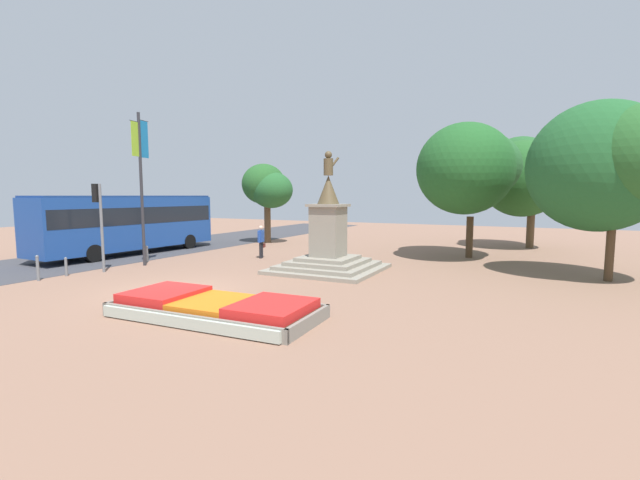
% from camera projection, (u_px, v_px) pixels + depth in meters
% --- Properties ---
extents(ground_plane, '(78.28, 78.28, 0.00)m').
position_uv_depth(ground_plane, '(174.00, 292.00, 14.95)').
color(ground_plane, '#8C6651').
extents(street_asphalt_strip, '(7.00, 68.49, 0.01)m').
position_uv_depth(street_asphalt_strip, '(10.00, 270.00, 19.39)').
color(street_asphalt_strip, '#3D3D42').
rests_on(street_asphalt_strip, ground_plane).
extents(flower_planter, '(5.98, 2.80, 0.59)m').
position_uv_depth(flower_planter, '(214.00, 308.00, 11.86)').
color(flower_planter, '#38281C').
rests_on(flower_planter, ground_plane).
extents(statue_monument, '(4.51, 4.51, 5.29)m').
position_uv_depth(statue_monument, '(328.00, 247.00, 19.09)').
color(statue_monument, gray).
rests_on(statue_monument, ground_plane).
extents(traffic_light_mid_block, '(0.42, 0.31, 3.86)m').
position_uv_depth(traffic_light_mid_block, '(99.00, 211.00, 18.57)').
color(traffic_light_mid_block, slate).
rests_on(traffic_light_mid_block, ground_plane).
extents(banner_pole, '(0.25, 1.26, 7.21)m').
position_uv_depth(banner_pole, '(141.00, 180.00, 20.21)').
color(banner_pole, '#2D2D33').
rests_on(banner_pole, ground_plane).
extents(city_bus, '(2.93, 10.76, 3.35)m').
position_uv_depth(city_bus, '(129.00, 221.00, 24.49)').
color(city_bus, '#1E4799').
rests_on(city_bus, ground_plane).
extents(pedestrian_with_handbag, '(0.28, 0.73, 1.76)m').
position_uv_depth(pedestrian_with_handbag, '(261.00, 240.00, 22.89)').
color(pedestrian_with_handbag, black).
rests_on(pedestrian_with_handbag, ground_plane).
extents(kerb_bollard_mid_a, '(0.12, 0.12, 1.03)m').
position_uv_depth(kerb_bollard_mid_a, '(38.00, 267.00, 16.85)').
color(kerb_bollard_mid_a, slate).
rests_on(kerb_bollard_mid_a, ground_plane).
extents(kerb_bollard_mid_b, '(0.12, 0.12, 0.80)m').
position_uv_depth(kerb_bollard_mid_b, '(66.00, 266.00, 17.84)').
color(kerb_bollard_mid_b, slate).
rests_on(kerb_bollard_mid_b, ground_plane).
extents(kerb_bollard_north, '(0.17, 0.17, 0.85)m').
position_uv_depth(kerb_bollard_north, '(147.00, 253.00, 21.61)').
color(kerb_bollard_north, slate).
rests_on(kerb_bollard_north, ground_plane).
extents(park_tree_far_left, '(3.73, 3.26, 5.58)m').
position_uv_depth(park_tree_far_left, '(267.00, 187.00, 30.03)').
color(park_tree_far_left, brown).
rests_on(park_tree_far_left, ground_plane).
extents(park_tree_behind_statue, '(4.98, 5.85, 7.15)m').
position_uv_depth(park_tree_behind_statue, '(522.00, 173.00, 27.23)').
color(park_tree_behind_statue, brown).
rests_on(park_tree_behind_statue, ground_plane).
extents(park_tree_far_right, '(5.30, 6.57, 7.11)m').
position_uv_depth(park_tree_far_right, '(466.00, 168.00, 22.62)').
color(park_tree_far_right, '#4C3823').
rests_on(park_tree_far_right, ground_plane).
extents(park_tree_street_side, '(5.71, 5.01, 7.06)m').
position_uv_depth(park_tree_street_side, '(610.00, 164.00, 16.55)').
color(park_tree_street_side, '#4C3823').
rests_on(park_tree_street_side, ground_plane).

